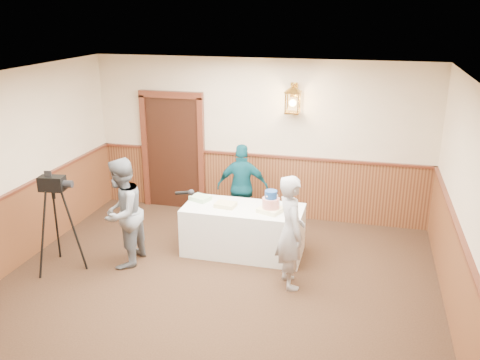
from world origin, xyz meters
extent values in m
plane|color=black|center=(0.00, 0.00, 0.00)|extent=(7.00, 7.00, 0.00)
cube|color=beige|center=(0.00, 3.50, 1.40)|extent=(6.00, 0.02, 2.80)
cube|color=white|center=(0.00, 0.00, 2.80)|extent=(6.00, 7.00, 0.02)
cube|color=#4D2816|center=(0.00, 3.48, 0.55)|extent=(5.98, 0.04, 1.10)
cube|color=#4D2816|center=(2.98, 0.00, 0.55)|extent=(0.04, 6.98, 1.10)
cube|color=#542416|center=(0.00, 3.46, 1.12)|extent=(5.98, 0.07, 0.04)
cube|color=black|center=(-1.60, 3.45, 1.05)|extent=(1.00, 0.06, 2.10)
cube|color=white|center=(0.12, 1.90, 0.38)|extent=(1.80, 0.80, 0.75)
cube|color=#FFF8BD|center=(0.55, 1.83, 0.78)|extent=(0.41, 0.41, 0.06)
cylinder|color=red|center=(0.55, 1.83, 0.89)|extent=(0.25, 0.25, 0.15)
cylinder|color=navy|center=(0.55, 1.83, 1.02)|extent=(0.18, 0.18, 0.12)
cube|color=#E0CA86|center=(-0.15, 1.86, 0.78)|extent=(0.32, 0.26, 0.06)
cube|color=#99C98E|center=(-0.60, 2.02, 0.78)|extent=(0.35, 0.32, 0.07)
imported|color=slate|center=(-1.48, 1.12, 0.81)|extent=(0.62, 0.79, 1.61)
cylinder|color=black|center=(-0.49, 0.99, 1.25)|extent=(0.23, 0.09, 0.09)
sphere|color=black|center=(-0.36, 0.96, 1.28)|extent=(0.08, 0.08, 0.08)
imported|color=#9D9DA3|center=(0.96, 1.13, 0.79)|extent=(0.59, 0.68, 1.57)
imported|color=#0D4654|center=(-0.12, 2.81, 0.74)|extent=(0.91, 0.48, 1.47)
cube|color=black|center=(-2.32, 0.77, 1.30)|extent=(0.37, 0.23, 0.21)
cylinder|color=black|center=(-2.10, 0.80, 1.30)|extent=(0.15, 0.12, 0.10)
camera|label=1|loc=(1.82, -4.97, 3.61)|focal=38.00mm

